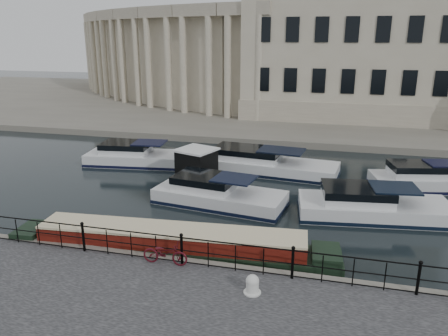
# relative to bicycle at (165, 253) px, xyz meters

# --- Properties ---
(ground_plane) EXTENTS (160.00, 160.00, 0.00)m
(ground_plane) POSITION_rel_bicycle_xyz_m (0.58, 2.41, -0.99)
(ground_plane) COLOR black
(ground_plane) RESTS_ON ground
(far_bank) EXTENTS (120.00, 42.00, 0.55)m
(far_bank) POSITION_rel_bicycle_xyz_m (0.58, 41.41, -0.72)
(far_bank) COLOR #6B665B
(far_bank) RESTS_ON ground_plane
(railing) EXTENTS (24.14, 0.14, 1.22)m
(railing) POSITION_rel_bicycle_xyz_m (0.58, 0.16, 0.21)
(railing) COLOR black
(railing) RESTS_ON near_quay
(civic_building) EXTENTS (53.55, 31.84, 16.85)m
(civic_building) POSITION_rel_bicycle_xyz_m (-0.41, 37.12, 6.05)
(civic_building) COLOR #ADA38C
(civic_building) RESTS_ON far_bank
(bicycle) EXTENTS (1.70, 0.63, 0.88)m
(bicycle) POSITION_rel_bicycle_xyz_m (0.00, 0.00, 0.00)
(bicycle) COLOR #4A0D16
(bicycle) RESTS_ON near_quay
(mooring_bollard) EXTENTS (0.58, 0.58, 0.65)m
(mooring_bollard) POSITION_rel_bicycle_xyz_m (3.43, -1.06, -0.14)
(mooring_bollard) COLOR silver
(mooring_bollard) RESTS_ON near_quay
(narrowboat) EXTENTS (13.59, 2.83, 1.50)m
(narrowboat) POSITION_rel_bicycle_xyz_m (-0.42, 1.61, -0.63)
(narrowboat) COLOR black
(narrowboat) RESTS_ON ground_plane
(harbour_hut) EXTENTS (3.44, 3.15, 2.17)m
(harbour_hut) POSITION_rel_bicycle_xyz_m (-2.20, 10.63, -0.04)
(harbour_hut) COLOR #6B665B
(harbour_hut) RESTS_ON ground_plane
(cabin_cruisers) EXTENTS (25.50, 10.02, 1.99)m
(cabin_cruisers) POSITION_rel_bicycle_xyz_m (2.10, 11.18, -0.62)
(cabin_cruisers) COLOR silver
(cabin_cruisers) RESTS_ON ground_plane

